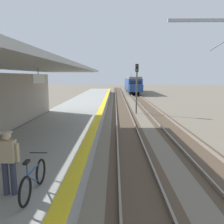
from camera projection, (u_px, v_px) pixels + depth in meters
name	position (u px, v px, depth m)	size (l,w,h in m)	color
station_platform	(68.00, 124.00, 16.44)	(5.00, 80.00, 0.91)	#999993
track_pair_nearest_platform	(124.00, 119.00, 20.40)	(2.34, 120.00, 0.16)	#4C3D2D
track_pair_middle	(161.00, 119.00, 20.36)	(2.34, 120.00, 0.16)	#4C3D2D
approaching_train	(132.00, 84.00, 53.94)	(2.93, 19.60, 4.76)	navy
commuter_person	(8.00, 160.00, 5.58)	(0.59, 0.30, 1.67)	#33384C
bicycle_beside_commuter	(34.00, 180.00, 5.69)	(0.48, 1.82, 1.04)	black
rail_signal_post	(137.00, 83.00, 23.17)	(0.32, 0.34, 5.20)	#4C4C4C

